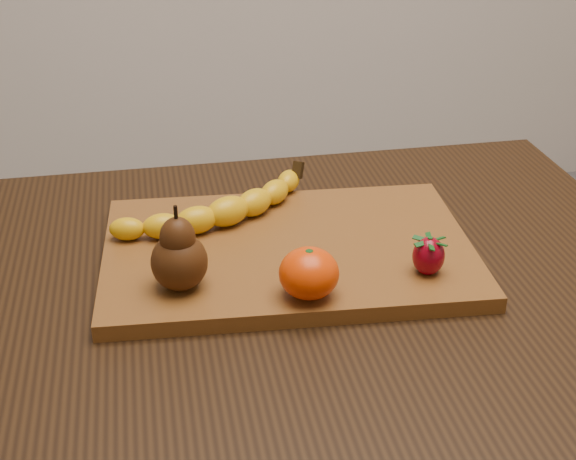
{
  "coord_description": "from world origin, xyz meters",
  "views": [
    {
      "loc": [
        -0.13,
        -0.81,
        1.26
      ],
      "look_at": [
        0.03,
        0.04,
        0.8
      ],
      "focal_mm": 50.0,
      "sensor_mm": 36.0,
      "label": 1
    }
  ],
  "objects": [
    {
      "name": "table",
      "position": [
        0.0,
        0.0,
        0.66
      ],
      "size": [
        1.0,
        0.7,
        0.76
      ],
      "color": "black",
      "rests_on": "ground"
    },
    {
      "name": "pear",
      "position": [
        -0.1,
        -0.03,
        0.83
      ],
      "size": [
        0.08,
        0.08,
        0.1
      ],
      "primitive_type": null,
      "rotation": [
        0.0,
        0.0,
        0.44
      ],
      "color": "#3F1F0A",
      "rests_on": "cutting_board"
    },
    {
      "name": "strawberry",
      "position": [
        0.18,
        -0.06,
        0.8
      ],
      "size": [
        0.05,
        0.05,
        0.05
      ],
      "primitive_type": null,
      "rotation": [
        0.0,
        0.0,
        0.31
      ],
      "color": "maroon",
      "rests_on": "cutting_board"
    },
    {
      "name": "mandarin",
      "position": [
        0.03,
        -0.08,
        0.81
      ],
      "size": [
        0.08,
        0.08,
        0.06
      ],
      "primitive_type": "ellipsoid",
      "rotation": [
        0.0,
        0.0,
        -0.15
      ],
      "color": "#EE3B02",
      "rests_on": "cutting_board"
    },
    {
      "name": "banana",
      "position": [
        -0.03,
        0.1,
        0.8
      ],
      "size": [
        0.25,
        0.16,
        0.04
      ],
      "primitive_type": null,
      "rotation": [
        0.0,
        0.0,
        0.42
      ],
      "color": "#F2B80B",
      "rests_on": "cutting_board"
    },
    {
      "name": "cutting_board",
      "position": [
        0.03,
        0.04,
        0.77
      ],
      "size": [
        0.47,
        0.33,
        0.02
      ],
      "primitive_type": "cube",
      "rotation": [
        0.0,
        0.0,
        -0.07
      ],
      "color": "brown",
      "rests_on": "table"
    }
  ]
}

